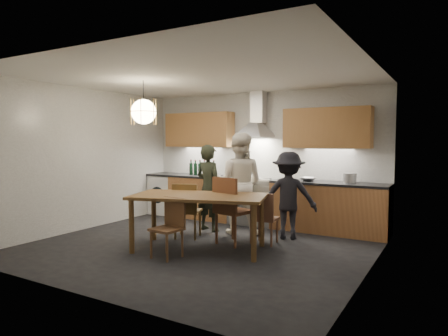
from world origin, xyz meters
The scene contains 17 objects.
ground centered at (0.00, 0.00, 0.00)m, with size 5.00×5.00×0.00m, color black.
room_shell centered at (0.00, 0.00, 1.71)m, with size 5.02×4.52×2.61m.
counter_run centered at (0.02, 1.95, 0.45)m, with size 5.00×0.62×0.90m.
range_stove centered at (0.00, 1.94, 0.44)m, with size 0.90×0.60×0.92m.
wall_fixtures centered at (0.00, 2.07, 1.87)m, with size 4.30×0.54×1.10m.
pendant_lamp centered at (-1.00, -0.10, 2.10)m, with size 0.43×0.43×0.70m.
dining_table centered at (0.11, -0.16, 0.73)m, with size 2.17×1.51×0.83m.
chair_back_left centered at (-0.45, 0.30, 0.53)m, with size 0.54×0.54×0.93m.
chair_back_mid centered at (0.37, 0.32, 0.61)m, with size 0.58×0.58×1.07m.
chair_back_right centered at (0.83, 0.58, 0.47)m, with size 0.41×0.41×0.83m.
chair_front centered at (-0.04, -0.65, 0.48)m, with size 0.41×0.41×0.83m.
person_left centered at (-0.45, 1.00, 0.78)m, with size 0.57×0.37×1.56m, color black.
person_mid centered at (0.12, 1.09, 0.89)m, with size 0.86×0.67×1.77m, color white.
person_right centered at (1.01, 1.16, 0.73)m, with size 0.94×0.54×1.45m, color black.
mixing_bowl centered at (1.09, 1.92, 0.94)m, with size 0.29×0.29×0.07m, color #B5B5B9.
stock_pot centered at (1.81, 1.99, 0.98)m, with size 0.23×0.23×0.16m, color #A8A9AC.
wine_bottles centered at (-1.22, 1.96, 1.06)m, with size 0.65×0.08×0.32m.
Camera 1 is at (3.39, -5.06, 1.64)m, focal length 32.00 mm.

